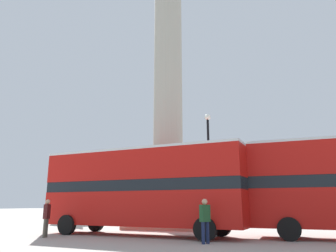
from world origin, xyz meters
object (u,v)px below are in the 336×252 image
object	(u,v)px
bus_b	(143,187)
pedestrian_near_lamp	(47,216)
street_lamp	(209,170)
pedestrian_by_plinth	(205,218)
equestrian_statue	(75,203)
monument_column	(168,78)

from	to	relation	value
bus_b	pedestrian_near_lamp	world-z (taller)	bus_b
bus_b	street_lamp	bearing A→B (deg)	48.21
bus_b	pedestrian_by_plinth	world-z (taller)	bus_b
street_lamp	bus_b	bearing A→B (deg)	-136.96
bus_b	equestrian_statue	distance (m)	12.64
pedestrian_by_plinth	street_lamp	bearing A→B (deg)	-138.49
monument_column	pedestrian_near_lamp	xyz separation A→B (m)	(-3.38, -7.92, -9.58)
bus_b	equestrian_statue	bearing A→B (deg)	145.53
equestrian_statue	street_lamp	bearing A→B (deg)	2.25
pedestrian_near_lamp	pedestrian_by_plinth	world-z (taller)	pedestrian_near_lamp
bus_b	pedestrian_near_lamp	xyz separation A→B (m)	(-3.96, -2.38, -1.39)
bus_b	street_lamp	world-z (taller)	street_lamp
pedestrian_near_lamp	monument_column	bearing A→B (deg)	138.03
monument_column	equestrian_statue	xyz separation A→B (m)	(-9.14, 2.51, -8.95)
monument_column	street_lamp	size ratio (longest dim) A/B	3.69
bus_b	street_lamp	distance (m)	4.15
pedestrian_near_lamp	pedestrian_by_plinth	bearing A→B (deg)	70.91
monument_column	bus_b	bearing A→B (deg)	-84.05
monument_column	equestrian_statue	size ratio (longest dim) A/B	4.27
monument_column	pedestrian_by_plinth	world-z (taller)	monument_column
monument_column	pedestrian_by_plinth	xyz separation A→B (m)	(4.43, -7.95, -9.60)
monument_column	pedestrian_by_plinth	size ratio (longest dim) A/B	14.33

